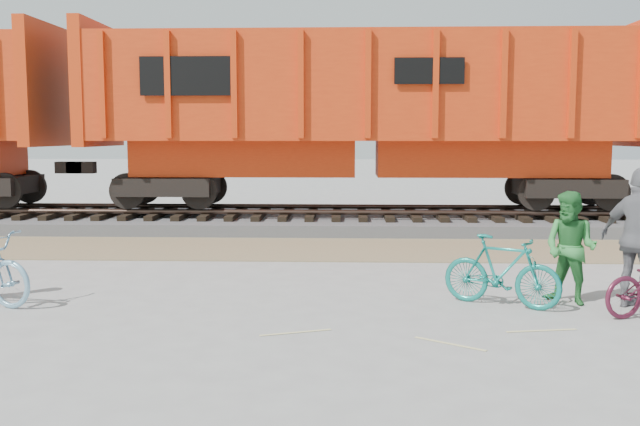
# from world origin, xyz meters

# --- Properties ---
(ground) EXTENTS (120.00, 120.00, 0.00)m
(ground) POSITION_xyz_m (0.00, 0.00, 0.00)
(ground) COLOR #9E9E99
(ground) RESTS_ON ground
(gravel_strip) EXTENTS (120.00, 3.00, 0.02)m
(gravel_strip) POSITION_xyz_m (0.00, 5.50, 0.01)
(gravel_strip) COLOR #96835D
(gravel_strip) RESTS_ON ground
(ballast_bed) EXTENTS (120.00, 4.00, 0.30)m
(ballast_bed) POSITION_xyz_m (0.00, 9.00, 0.15)
(ballast_bed) COLOR slate
(ballast_bed) RESTS_ON ground
(track) EXTENTS (120.00, 2.60, 0.24)m
(track) POSITION_xyz_m (0.00, 9.00, 0.47)
(track) COLOR black
(track) RESTS_ON ballast_bed
(hopper_car_center) EXTENTS (14.00, 3.13, 4.65)m
(hopper_car_center) POSITION_xyz_m (0.08, 9.00, 3.01)
(hopper_car_center) COLOR black
(hopper_car_center) RESTS_ON track
(bicycle_teal) EXTENTS (1.68, 1.22, 1.00)m
(bicycle_teal) POSITION_xyz_m (1.77, 0.66, 0.50)
(bicycle_teal) COLOR #147D71
(bicycle_teal) RESTS_ON ground
(person_man) EXTENTS (0.98, 0.97, 1.60)m
(person_man) POSITION_xyz_m (2.77, 0.86, 0.80)
(person_man) COLOR #2C7B36
(person_man) RESTS_ON ground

